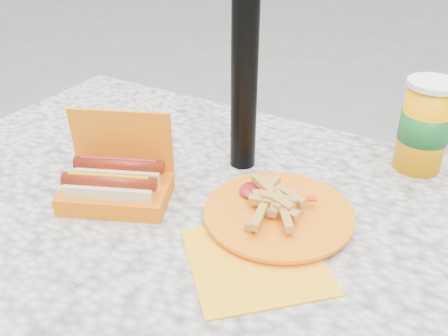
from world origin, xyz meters
The scene contains 4 objects.
picnic_table centered at (0.00, 0.00, 0.64)m, with size 1.20×0.80×0.75m.
hotdog_box centered at (-0.13, -0.07, 0.78)m, with size 0.22×0.19×0.15m.
fries_plate centered at (0.14, 0.02, 0.76)m, with size 0.28×0.38×0.05m.
soda_cup centered at (0.31, 0.32, 0.84)m, with size 0.10×0.10×0.18m.
Camera 1 is at (0.40, -0.61, 1.26)m, focal length 40.00 mm.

